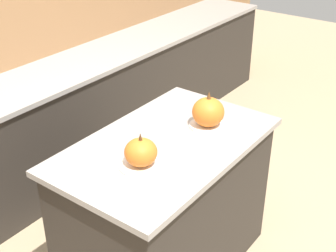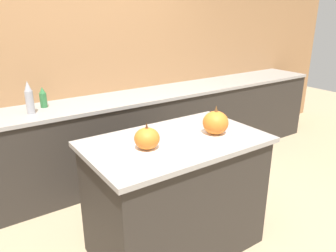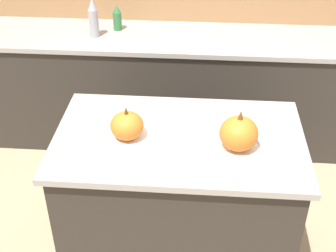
{
  "view_description": "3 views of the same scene",
  "coord_description": "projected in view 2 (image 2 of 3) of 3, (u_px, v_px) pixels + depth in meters",
  "views": [
    {
      "loc": [
        -1.76,
        -1.33,
        2.22
      ],
      "look_at": [
        0.01,
        -0.01,
        1.01
      ],
      "focal_mm": 50.0,
      "sensor_mm": 36.0,
      "label": 1
    },
    {
      "loc": [
        -1.26,
        -1.74,
        1.77
      ],
      "look_at": [
        -0.06,
        0.02,
        1.02
      ],
      "focal_mm": 35.0,
      "sensor_mm": 36.0,
      "label": 2
    },
    {
      "loc": [
        0.09,
        -1.95,
        2.29
      ],
      "look_at": [
        -0.05,
        -0.04,
        0.99
      ],
      "focal_mm": 50.0,
      "sensor_mm": 36.0,
      "label": 3
    }
  ],
  "objects": [
    {
      "name": "wall_back",
      "position": [
        87.0,
        62.0,
        3.45
      ],
      "size": [
        8.0,
        0.06,
        2.5
      ],
      "color": "#9E7047",
      "rests_on": "ground_plane"
    },
    {
      "name": "kitchen_island",
      "position": [
        176.0,
        195.0,
        2.47
      ],
      "size": [
        1.28,
        0.78,
        0.91
      ],
      "color": "#2D2823",
      "rests_on": "ground_plane"
    },
    {
      "name": "bottle_tall",
      "position": [
        29.0,
        98.0,
        2.87
      ],
      "size": [
        0.07,
        0.07,
        0.29
      ],
      "color": "#99999E",
      "rests_on": "back_counter"
    },
    {
      "name": "back_counter",
      "position": [
        105.0,
        142.0,
        3.47
      ],
      "size": [
        6.0,
        0.6,
        0.9
      ],
      "color": "#2D2823",
      "rests_on": "ground_plane"
    },
    {
      "name": "pumpkin_cake_right",
      "position": [
        216.0,
        123.0,
        2.37
      ],
      "size": [
        0.22,
        0.22,
        0.22
      ],
      "color": "white",
      "rests_on": "kitchen_island"
    },
    {
      "name": "pumpkin_cake_left",
      "position": [
        147.0,
        139.0,
        2.12
      ],
      "size": [
        0.23,
        0.23,
        0.19
      ],
      "color": "white",
      "rests_on": "kitchen_island"
    },
    {
      "name": "ground_plane",
      "position": [
        175.0,
        245.0,
        2.62
      ],
      "size": [
        12.0,
        12.0,
        0.0
      ],
      "primitive_type": "plane",
      "color": "tan"
    },
    {
      "name": "bottle_short",
      "position": [
        43.0,
        98.0,
        3.07
      ],
      "size": [
        0.07,
        0.07,
        0.19
      ],
      "color": "#2D6B38",
      "rests_on": "back_counter"
    }
  ]
}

